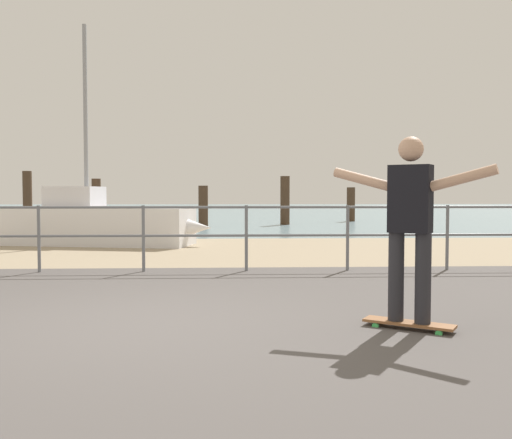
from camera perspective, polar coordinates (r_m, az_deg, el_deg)
ground_plane at (r=4.47m, az=-15.16°, el=-13.43°), size 24.00×10.00×0.04m
beach_strip at (r=12.29m, az=-6.96°, el=-3.14°), size 24.00×6.00×0.04m
sea_surface at (r=40.22m, az=-3.87°, el=0.86°), size 72.00×50.00×0.04m
railing_fence at (r=8.91m, az=-11.31°, el=-0.85°), size 12.84×0.05×1.05m
sailboat at (r=13.84m, az=-15.00°, el=-0.40°), size 5.07×2.28×5.21m
skateboard at (r=5.31m, az=15.18°, el=-10.12°), size 0.78×0.60×0.08m
skateboarder at (r=5.18m, az=15.31°, el=0.18°), size 1.26×0.86×1.65m
groyne_post_0 at (r=21.90m, az=-22.09°, el=1.88°), size 0.32×0.32×2.04m
groyne_post_1 at (r=18.20m, az=-15.82°, el=1.32°), size 0.28×0.28×1.70m
groyne_post_2 at (r=21.05m, az=-5.35°, el=1.34°), size 0.36×0.36×1.53m
groyne_post_3 at (r=22.10m, az=2.95°, el=1.91°), size 0.37×0.37×1.92m
groyne_post_4 at (r=25.09m, az=9.56°, el=1.50°), size 0.36×0.36×1.51m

